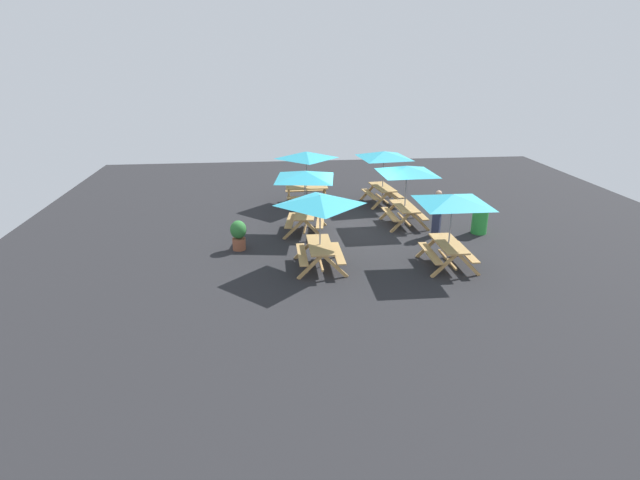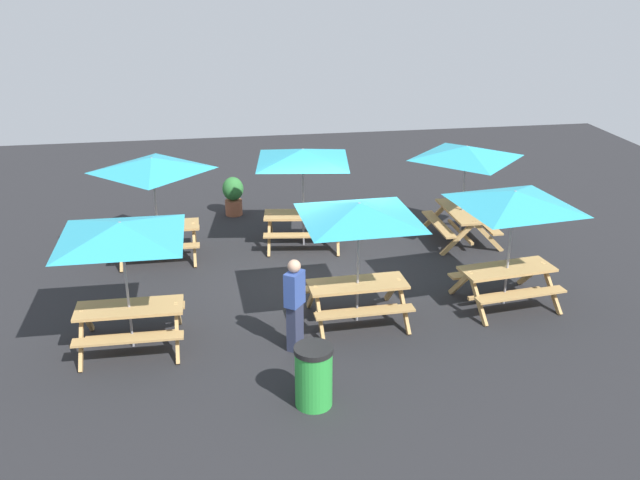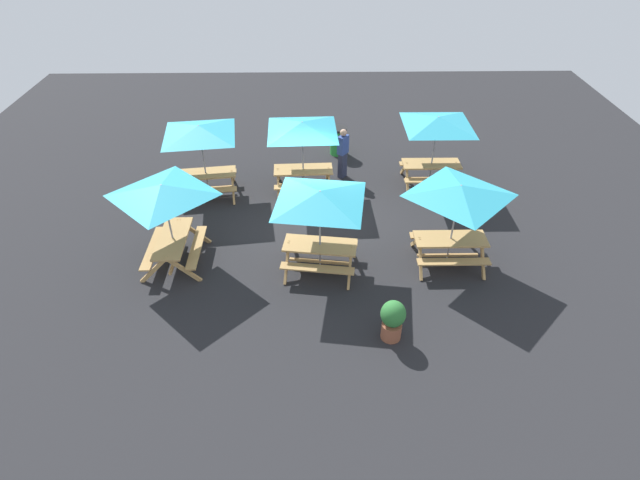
% 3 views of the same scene
% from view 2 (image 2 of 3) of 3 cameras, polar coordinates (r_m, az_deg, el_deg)
% --- Properties ---
extents(ground_plane, '(25.90, 25.90, 0.00)m').
position_cam_2_polar(ground_plane, '(14.79, 0.32, -3.37)').
color(ground_plane, '#232326').
rests_on(ground_plane, ground).
extents(picnic_table_0, '(2.00, 2.00, 2.34)m').
position_cam_2_polar(picnic_table_0, '(15.72, -13.25, 5.35)').
color(picnic_table_0, tan).
rests_on(picnic_table_0, ground).
extents(picnic_table_1, '(2.02, 2.02, 2.34)m').
position_cam_2_polar(picnic_table_1, '(16.60, 11.60, 6.35)').
color(picnic_table_1, tan).
rests_on(picnic_table_1, ground).
extents(picnic_table_2, '(2.80, 2.80, 2.34)m').
position_cam_2_polar(picnic_table_2, '(16.01, -1.38, 6.23)').
color(picnic_table_2, tan).
rests_on(picnic_table_2, ground).
extents(picnic_table_3, '(2.83, 2.83, 2.34)m').
position_cam_2_polar(picnic_table_3, '(12.05, -15.59, 0.01)').
color(picnic_table_3, tan).
rests_on(picnic_table_3, ground).
extents(picnic_table_4, '(2.83, 2.83, 2.34)m').
position_cam_2_polar(picnic_table_4, '(12.50, 3.13, 1.63)').
color(picnic_table_4, tan).
rests_on(picnic_table_4, ground).
extents(picnic_table_5, '(2.81, 2.81, 2.34)m').
position_cam_2_polar(picnic_table_5, '(13.60, 15.25, 2.56)').
color(picnic_table_5, tan).
rests_on(picnic_table_5, ground).
extents(trash_bin_green, '(0.59, 0.59, 0.98)m').
position_cam_2_polar(trash_bin_green, '(10.77, -0.51, -10.81)').
color(trash_bin_green, green).
rests_on(trash_bin_green, ground).
extents(potted_plant_0, '(0.54, 0.54, 1.01)m').
position_cam_2_polar(potted_plant_0, '(18.54, -6.96, 3.64)').
color(potted_plant_0, '#935138').
rests_on(potted_plant_0, ground).
extents(person_standing, '(0.39, 0.42, 1.67)m').
position_cam_2_polar(person_standing, '(11.99, -2.04, -5.05)').
color(person_standing, '#2D334C').
rests_on(person_standing, ground).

